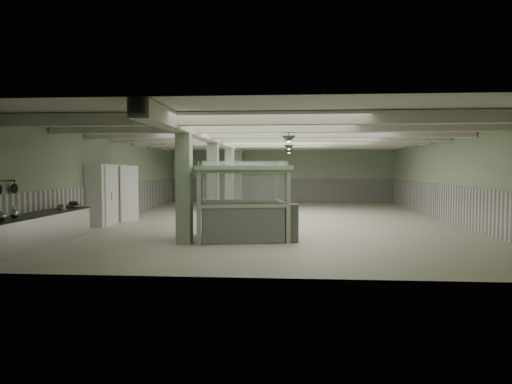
# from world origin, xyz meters

# --- Properties ---
(floor) EXTENTS (20.00, 20.00, 0.00)m
(floor) POSITION_xyz_m (0.00, 0.00, 0.00)
(floor) COLOR beige
(floor) RESTS_ON ground
(ceiling) EXTENTS (14.00, 20.00, 0.02)m
(ceiling) POSITION_xyz_m (0.00, 0.00, 3.60)
(ceiling) COLOR silver
(ceiling) RESTS_ON wall_back
(wall_back) EXTENTS (14.00, 0.02, 3.60)m
(wall_back) POSITION_xyz_m (0.00, 10.00, 1.80)
(wall_back) COLOR #9AB08D
(wall_back) RESTS_ON floor
(wall_front) EXTENTS (14.00, 0.02, 3.60)m
(wall_front) POSITION_xyz_m (0.00, -10.00, 1.80)
(wall_front) COLOR #9AB08D
(wall_front) RESTS_ON floor
(wall_left) EXTENTS (0.02, 20.00, 3.60)m
(wall_left) POSITION_xyz_m (-7.00, 0.00, 1.80)
(wall_left) COLOR #9AB08D
(wall_left) RESTS_ON floor
(wall_right) EXTENTS (0.02, 20.00, 3.60)m
(wall_right) POSITION_xyz_m (7.00, 0.00, 1.80)
(wall_right) COLOR #9AB08D
(wall_right) RESTS_ON floor
(wainscot_left) EXTENTS (0.05, 19.90, 1.50)m
(wainscot_left) POSITION_xyz_m (-6.97, 0.00, 0.75)
(wainscot_left) COLOR white
(wainscot_left) RESTS_ON floor
(wainscot_right) EXTENTS (0.05, 19.90, 1.50)m
(wainscot_right) POSITION_xyz_m (6.97, 0.00, 0.75)
(wainscot_right) COLOR white
(wainscot_right) RESTS_ON floor
(wainscot_back) EXTENTS (13.90, 0.05, 1.50)m
(wainscot_back) POSITION_xyz_m (0.00, 9.97, 0.75)
(wainscot_back) COLOR white
(wainscot_back) RESTS_ON floor
(girder) EXTENTS (0.45, 19.90, 0.40)m
(girder) POSITION_xyz_m (-2.50, 0.00, 3.38)
(girder) COLOR beige
(girder) RESTS_ON ceiling
(beam_a) EXTENTS (13.90, 0.35, 0.32)m
(beam_a) POSITION_xyz_m (0.00, -7.50, 3.42)
(beam_a) COLOR beige
(beam_a) RESTS_ON ceiling
(beam_b) EXTENTS (13.90, 0.35, 0.32)m
(beam_b) POSITION_xyz_m (0.00, -5.00, 3.42)
(beam_b) COLOR beige
(beam_b) RESTS_ON ceiling
(beam_c) EXTENTS (13.90, 0.35, 0.32)m
(beam_c) POSITION_xyz_m (0.00, -2.50, 3.42)
(beam_c) COLOR beige
(beam_c) RESTS_ON ceiling
(beam_d) EXTENTS (13.90, 0.35, 0.32)m
(beam_d) POSITION_xyz_m (0.00, 0.00, 3.42)
(beam_d) COLOR beige
(beam_d) RESTS_ON ceiling
(beam_e) EXTENTS (13.90, 0.35, 0.32)m
(beam_e) POSITION_xyz_m (0.00, 2.50, 3.42)
(beam_e) COLOR beige
(beam_e) RESTS_ON ceiling
(beam_f) EXTENTS (13.90, 0.35, 0.32)m
(beam_f) POSITION_xyz_m (0.00, 5.00, 3.42)
(beam_f) COLOR beige
(beam_f) RESTS_ON ceiling
(beam_g) EXTENTS (13.90, 0.35, 0.32)m
(beam_g) POSITION_xyz_m (0.00, 7.50, 3.42)
(beam_g) COLOR beige
(beam_g) RESTS_ON ceiling
(column_a) EXTENTS (0.42, 0.42, 3.60)m
(column_a) POSITION_xyz_m (-2.50, -6.00, 1.80)
(column_a) COLOR #A1B995
(column_a) RESTS_ON floor
(column_b) EXTENTS (0.42, 0.42, 3.60)m
(column_b) POSITION_xyz_m (-2.50, -1.00, 1.80)
(column_b) COLOR #A1B995
(column_b) RESTS_ON floor
(column_c) EXTENTS (0.42, 0.42, 3.60)m
(column_c) POSITION_xyz_m (-2.50, 4.00, 1.80)
(column_c) COLOR #A1B995
(column_c) RESTS_ON floor
(column_d) EXTENTS (0.42, 0.42, 3.60)m
(column_d) POSITION_xyz_m (-2.50, 8.00, 1.80)
(column_d) COLOR #A1B995
(column_d) RESTS_ON floor
(hook_rail) EXTENTS (0.02, 1.20, 0.02)m
(hook_rail) POSITION_xyz_m (-6.93, -7.60, 1.85)
(hook_rail) COLOR black
(hook_rail) RESTS_ON wall_left
(pendant_front) EXTENTS (0.44, 0.44, 0.22)m
(pendant_front) POSITION_xyz_m (0.50, -5.00, 3.05)
(pendant_front) COLOR #2D3B2C
(pendant_front) RESTS_ON ceiling
(pendant_mid) EXTENTS (0.44, 0.44, 0.22)m
(pendant_mid) POSITION_xyz_m (0.50, 0.50, 3.05)
(pendant_mid) COLOR #2D3B2C
(pendant_mid) RESTS_ON ceiling
(pendant_back) EXTENTS (0.44, 0.44, 0.22)m
(pendant_back) POSITION_xyz_m (0.50, 5.50, 3.05)
(pendant_back) COLOR #2D3B2C
(pendant_back) RESTS_ON ceiling
(prep_counter) EXTENTS (0.94, 5.42, 0.91)m
(prep_counter) POSITION_xyz_m (-6.54, -7.00, 0.46)
(prep_counter) COLOR #B6B6BB
(prep_counter) RESTS_ON floor
(pitcher_near) EXTENTS (0.26, 0.28, 0.30)m
(pitcher_near) POSITION_xyz_m (-6.44, -7.89, 1.05)
(pitcher_near) COLOR #B6B6BB
(pitcher_near) RESTS_ON prep_counter
(pitcher_far) EXTENTS (0.21, 0.23, 0.26)m
(pitcher_far) POSITION_xyz_m (-6.41, -8.44, 1.03)
(pitcher_far) COLOR #B6B6BB
(pitcher_far) RESTS_ON prep_counter
(veg_colander) EXTENTS (0.60, 0.60, 0.21)m
(veg_colander) POSITION_xyz_m (-6.45, -4.71, 1.01)
(veg_colander) COLOR #3B3B3F
(veg_colander) RESTS_ON prep_counter
(orange_bowl) EXTENTS (0.32, 0.32, 0.09)m
(orange_bowl) POSITION_xyz_m (-6.53, -5.32, 0.95)
(orange_bowl) COLOR #B2B2B7
(orange_bowl) RESTS_ON prep_counter
(skillet_far) EXTENTS (0.03, 0.26, 0.26)m
(skillet_far) POSITION_xyz_m (-6.88, -7.15, 1.63)
(skillet_far) COLOR black
(skillet_far) RESTS_ON hook_rail
(walkin_cooler) EXTENTS (1.05, 2.67, 2.45)m
(walkin_cooler) POSITION_xyz_m (-6.62, -1.42, 1.23)
(walkin_cooler) COLOR white
(walkin_cooler) RESTS_ON floor
(guard_booth) EXTENTS (3.24, 2.91, 2.39)m
(guard_booth) POSITION_xyz_m (-0.98, -5.00, 1.58)
(guard_booth) COLOR #94B38F
(guard_booth) RESTS_ON floor
(filing_cabinet) EXTENTS (0.48, 0.59, 1.13)m
(filing_cabinet) POSITION_xyz_m (0.56, -5.52, 0.56)
(filing_cabinet) COLOR #515446
(filing_cabinet) RESTS_ON floor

